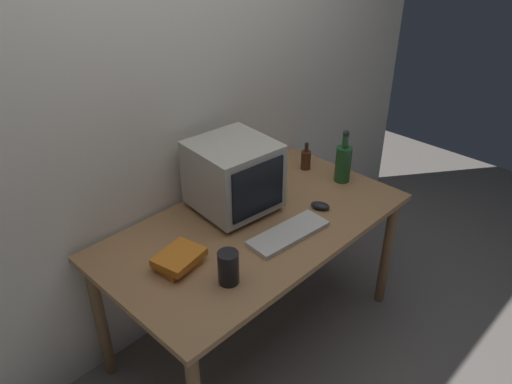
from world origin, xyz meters
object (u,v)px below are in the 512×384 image
object	(u,v)px
bottle_short	(306,159)
mug	(273,176)
metal_canister	(228,268)
bottle_tall	(343,162)
book_stack	(179,260)
computer_mouse	(320,206)
keyboard	(289,233)
crt_monitor	(233,176)

from	to	relation	value
bottle_short	mug	distance (m)	0.26
bottle_short	metal_canister	bearing A→B (deg)	-158.17
bottle_tall	mug	size ratio (longest dim) A/B	2.58
mug	book_stack	bearing A→B (deg)	-166.43
computer_mouse	mug	xyz separation A→B (m)	(0.03, 0.36, 0.03)
mug	metal_canister	size ratio (longest dim) A/B	0.80
bottle_tall	mug	world-z (taller)	bottle_tall
computer_mouse	keyboard	bearing A→B (deg)	167.30
keyboard	bottle_tall	world-z (taller)	bottle_tall
keyboard	crt_monitor	bearing A→B (deg)	97.26
mug	computer_mouse	bearing A→B (deg)	-94.41
crt_monitor	mug	size ratio (longest dim) A/B	3.50
crt_monitor	book_stack	bearing A→B (deg)	-161.64
keyboard	mug	world-z (taller)	mug
crt_monitor	bottle_tall	distance (m)	0.67
bottle_short	mug	bearing A→B (deg)	174.36
mug	metal_canister	xyz separation A→B (m)	(-0.75, -0.43, 0.03)
crt_monitor	bottle_tall	bearing A→B (deg)	-19.94
bottle_short	computer_mouse	bearing A→B (deg)	-131.00
crt_monitor	metal_canister	xyz separation A→B (m)	(-0.41, -0.39, -0.12)
computer_mouse	metal_canister	size ratio (longest dim) A/B	0.67
keyboard	computer_mouse	bearing A→B (deg)	12.48
bottle_tall	book_stack	xyz separation A→B (m)	(-1.12, 0.06, -0.08)
bottle_tall	book_stack	distance (m)	1.13
computer_mouse	bottle_short	size ratio (longest dim) A/B	0.58
crt_monitor	mug	world-z (taller)	crt_monitor
crt_monitor	mug	bearing A→B (deg)	6.15
bottle_tall	mug	xyz separation A→B (m)	(-0.29, 0.26, -0.07)
computer_mouse	crt_monitor	bearing A→B (deg)	113.58
computer_mouse	book_stack	world-z (taller)	book_stack
bottle_short	book_stack	distance (m)	1.11
bottle_tall	mug	distance (m)	0.40
crt_monitor	bottle_short	distance (m)	0.61
computer_mouse	bottle_tall	bearing A→B (deg)	-3.58
keyboard	bottle_tall	xyz separation A→B (m)	(0.62, 0.13, 0.10)
bottle_short	crt_monitor	bearing A→B (deg)	-179.02
crt_monitor	computer_mouse	xyz separation A→B (m)	(0.31, -0.32, -0.17)
bottle_tall	metal_canister	xyz separation A→B (m)	(-1.04, -0.17, -0.04)
mug	metal_canister	world-z (taller)	metal_canister
crt_monitor	keyboard	bearing A→B (deg)	-87.95
computer_mouse	mug	size ratio (longest dim) A/B	0.83
computer_mouse	metal_canister	bearing A→B (deg)	165.64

